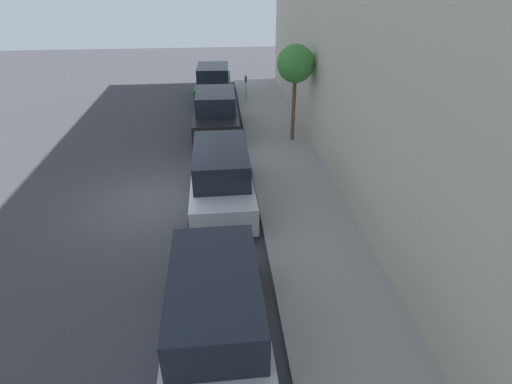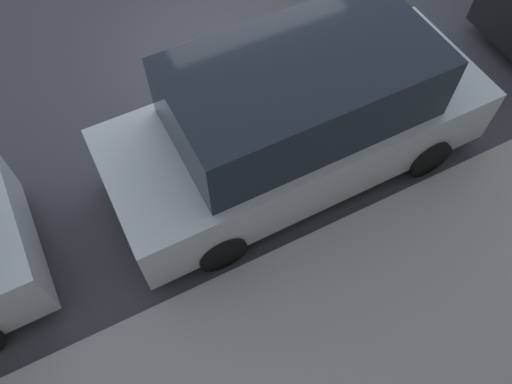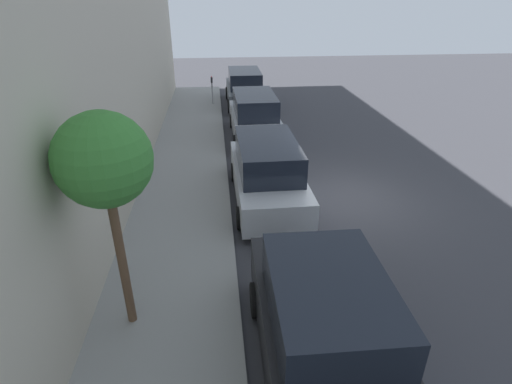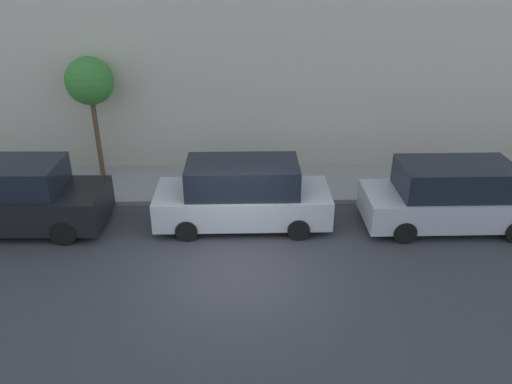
{
  "view_description": "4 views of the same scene",
  "coord_description": "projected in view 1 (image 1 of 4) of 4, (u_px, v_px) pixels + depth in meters",
  "views": [
    {
      "loc": [
        2.39,
        -11.61,
        6.72
      ],
      "look_at": [
        3.36,
        -1.42,
        1.0
      ],
      "focal_mm": 28.0,
      "sensor_mm": 36.0,
      "label": 1
    },
    {
      "loc": [
        5.73,
        -2.43,
        5.71
      ],
      "look_at": [
        3.12,
        -1.11,
        1.0
      ],
      "focal_mm": 35.0,
      "sensor_mm": 36.0,
      "label": 2
    },
    {
      "loc": [
        3.8,
        10.6,
        5.7
      ],
      "look_at": [
        2.85,
        1.29,
        1.0
      ],
      "focal_mm": 28.0,
      "sensor_mm": 36.0,
      "label": 3
    },
    {
      "loc": [
        -10.24,
        -0.29,
        7.2
      ],
      "look_at": [
        2.37,
        -0.51,
        1.0
      ],
      "focal_mm": 35.0,
      "sensor_mm": 36.0,
      "label": 4
    }
  ],
  "objects": [
    {
      "name": "ground_plane",
      "position": [
        151.0,
        202.0,
        13.17
      ],
      "size": [
        60.0,
        60.0,
        0.0
      ],
      "primitive_type": "plane",
      "color": "#38383D"
    },
    {
      "name": "sidewalk",
      "position": [
        297.0,
        193.0,
        13.54
      ],
      "size": [
        2.83,
        32.0,
        0.15
      ],
      "color": "gray",
      "rests_on": "ground_plane"
    },
    {
      "name": "parked_minivan_second",
      "position": [
        216.0,
        314.0,
        7.68
      ],
      "size": [
        2.02,
        4.92,
        1.9
      ],
      "color": "#B7BABF",
      "rests_on": "ground_plane"
    },
    {
      "name": "parked_minivan_third",
      "position": [
        221.0,
        176.0,
        12.8
      ],
      "size": [
        2.02,
        4.92,
        1.9
      ],
      "color": "#B7BABF",
      "rests_on": "ground_plane"
    },
    {
      "name": "parked_suv_fourth",
      "position": [
        216.0,
        114.0,
        18.24
      ],
      "size": [
        2.08,
        4.82,
        1.98
      ],
      "color": "black",
      "rests_on": "ground_plane"
    },
    {
      "name": "parked_suv_fifth",
      "position": [
        213.0,
        84.0,
        22.99
      ],
      "size": [
        2.1,
        4.85,
        1.98
      ],
      "color": "#14512D",
      "rests_on": "ground_plane"
    },
    {
      "name": "parking_meter_far",
      "position": [
        246.0,
        86.0,
        22.28
      ],
      "size": [
        0.11,
        0.15,
        1.45
      ],
      "color": "#ADADB2",
      "rests_on": "sidewalk"
    },
    {
      "name": "street_tree",
      "position": [
        296.0,
        65.0,
        16.09
      ],
      "size": [
        1.52,
        1.52,
        4.01
      ],
      "color": "brown",
      "rests_on": "sidewalk"
    }
  ]
}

